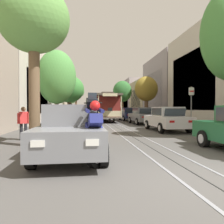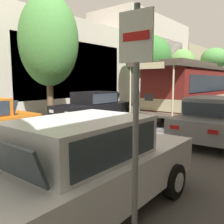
{
  "view_description": "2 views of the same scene",
  "coord_description": "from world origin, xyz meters",
  "views": [
    {
      "loc": [
        -2.43,
        -4.02,
        1.47
      ],
      "look_at": [
        0.42,
        18.53,
        1.1
      ],
      "focal_mm": 33.58,
      "sensor_mm": 36.0,
      "label": 1
    },
    {
      "loc": [
        5.51,
        6.52,
        2.16
      ],
      "look_at": [
        -0.8,
        14.35,
        0.84
      ],
      "focal_mm": 38.66,
      "sensor_mm": 36.0,
      "label": 2
    }
  ],
  "objects": [
    {
      "name": "street_tree_kerb_left_far",
      "position": [
        -4.42,
        40.7,
        5.02
      ],
      "size": [
        3.49,
        3.56,
        6.48
      ],
      "color": "brown",
      "rests_on": "ground"
    },
    {
      "name": "cable_car_trolley",
      "position": [
        -0.0,
        20.96,
        1.66
      ],
      "size": [
        2.69,
        9.16,
        3.28
      ],
      "color": "maroon",
      "rests_on": "ground"
    },
    {
      "name": "parked_car_white_second_right",
      "position": [
        2.86,
        9.16,
        0.8
      ],
      "size": [
        2.02,
        4.37,
        1.58
      ],
      "color": "silver",
      "rests_on": "ground"
    },
    {
      "name": "trolley_track_rails",
      "position": [
        0.0,
        24.88,
        0.0
      ],
      "size": [
        1.14,
        61.75,
        0.01
      ],
      "color": "gray",
      "rests_on": "ground"
    },
    {
      "name": "street_tree_kerb_left_mid",
      "position": [
        -4.51,
        23.48,
        3.95
      ],
      "size": [
        3.79,
        3.3,
        5.73
      ],
      "color": "brown",
      "rests_on": "ground"
    },
    {
      "name": "street_tree_kerb_left_fourth",
      "position": [
        -4.85,
        31.14,
        3.81
      ],
      "size": [
        2.66,
        2.39,
        5.41
      ],
      "color": "#4C3826",
      "rests_on": "ground"
    },
    {
      "name": "building_facade_left",
      "position": [
        -9.66,
        26.52,
        3.94
      ],
      "size": [
        5.71,
        53.45,
        9.05
      ],
      "color": "gray",
      "rests_on": "ground"
    },
    {
      "name": "parked_car_grey_mid_right",
      "position": [
        2.97,
        15.45,
        0.8
      ],
      "size": [
        2.08,
        4.4,
        1.58
      ],
      "color": "slate",
      "rests_on": "ground"
    },
    {
      "name": "street_sign_post",
      "position": [
        4.22,
        8.49,
        1.78
      ],
      "size": [
        0.36,
        0.07,
        2.87
      ],
      "color": "slate",
      "rests_on": "ground"
    },
    {
      "name": "ground_plane",
      "position": [
        0.0,
        21.5,
        0.0
      ],
      "size": [
        160.0,
        160.0,
        0.0
      ],
      "primitive_type": "plane",
      "color": "#4C4947"
    },
    {
      "name": "parked_car_black_mid_left",
      "position": [
        -2.98,
        15.53,
        0.8
      ],
      "size": [
        2.04,
        4.38,
        1.58
      ],
      "color": "black",
      "rests_on": "ground"
    },
    {
      "name": "street_tree_kerb_left_second",
      "position": [
        -4.87,
        14.28,
        4.14
      ],
      "size": [
        3.28,
        2.82,
        6.45
      ],
      "color": "brown",
      "rests_on": "ground"
    }
  ]
}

